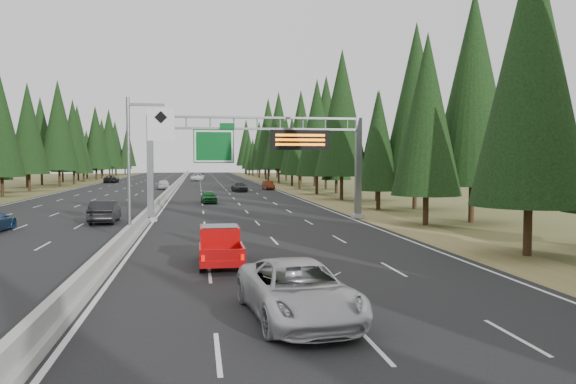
# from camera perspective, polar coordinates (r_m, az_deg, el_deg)

# --- Properties ---
(road) EXTENTS (32.00, 260.00, 0.08)m
(road) POSITION_cam_1_polar(r_m,az_deg,el_deg) (87.60, -11.61, 0.18)
(road) COLOR black
(road) RESTS_ON ground
(shoulder_right) EXTENTS (3.60, 260.00, 0.06)m
(shoulder_right) POSITION_cam_1_polar(r_m,az_deg,el_deg) (88.63, -0.04, 0.27)
(shoulder_right) COLOR olive
(shoulder_right) RESTS_ON ground
(shoulder_left) EXTENTS (3.60, 260.00, 0.06)m
(shoulder_left) POSITION_cam_1_polar(r_m,az_deg,el_deg) (90.15, -22.99, 0.07)
(shoulder_left) COLOR brown
(shoulder_left) RESTS_ON ground
(median_barrier) EXTENTS (0.70, 260.00, 0.85)m
(median_barrier) POSITION_cam_1_polar(r_m,az_deg,el_deg) (87.58, -11.61, 0.43)
(median_barrier) COLOR gray
(median_barrier) RESTS_ON road
(sign_gantry) EXTENTS (16.75, 0.98, 7.80)m
(sign_gantry) POSITION_cam_1_polar(r_m,az_deg,el_deg) (42.60, -2.27, 4.16)
(sign_gantry) COLOR slate
(sign_gantry) RESTS_ON road
(hov_sign_pole) EXTENTS (2.80, 0.50, 8.00)m
(hov_sign_pole) POSITION_cam_1_polar(r_m,az_deg,el_deg) (32.53, -14.88, 3.40)
(hov_sign_pole) COLOR slate
(hov_sign_pole) RESTS_ON road
(tree_row_right) EXTENTS (12.37, 242.35, 18.97)m
(tree_row_right) POSITION_cam_1_polar(r_m,az_deg,el_deg) (81.27, 3.97, 6.67)
(tree_row_right) COLOR black
(tree_row_right) RESTS_ON ground
(tree_row_left) EXTENTS (11.63, 242.73, 18.96)m
(tree_row_left) POSITION_cam_1_polar(r_m,az_deg,el_deg) (88.07, -26.32, 5.94)
(tree_row_left) COLOR black
(tree_row_left) RESTS_ON ground
(silver_minivan) EXTENTS (3.24, 6.06, 1.62)m
(silver_minivan) POSITION_cam_1_polar(r_m,az_deg,el_deg) (16.07, 1.05, -9.97)
(silver_minivan) COLOR #B9B9BE
(silver_minivan) RESTS_ON road
(red_pickup) EXTENTS (1.77, 4.96, 1.62)m
(red_pickup) POSITION_cam_1_polar(r_m,az_deg,el_deg) (24.57, -6.94, -5.19)
(red_pickup) COLOR black
(red_pickup) RESTS_ON road
(car_ahead_green) EXTENTS (1.77, 3.94, 1.32)m
(car_ahead_green) POSITION_cam_1_polar(r_m,az_deg,el_deg) (59.71, -8.05, -0.50)
(car_ahead_green) COLOR #12511E
(car_ahead_green) RESTS_ON road
(car_ahead_dkred) EXTENTS (1.66, 4.05, 1.30)m
(car_ahead_dkred) POSITION_cam_1_polar(r_m,az_deg,el_deg) (86.47, -2.02, 0.66)
(car_ahead_dkred) COLOR #571C0C
(car_ahead_dkred) RESTS_ON road
(car_ahead_dkgrey) EXTENTS (2.31, 4.83, 1.36)m
(car_ahead_dkgrey) POSITION_cam_1_polar(r_m,az_deg,el_deg) (81.46, -4.97, 0.52)
(car_ahead_dkgrey) COLOR black
(car_ahead_dkgrey) RESTS_ON road
(car_ahead_white) EXTENTS (3.26, 6.13, 1.64)m
(car_ahead_white) POSITION_cam_1_polar(r_m,az_deg,el_deg) (125.84, -9.16, 1.49)
(car_ahead_white) COLOR white
(car_ahead_white) RESTS_ON road
(car_ahead_far) EXTENTS (2.17, 4.89, 1.63)m
(car_ahead_far) POSITION_cam_1_polar(r_m,az_deg,el_deg) (137.21, -8.86, 1.63)
(car_ahead_far) COLOR black
(car_ahead_far) RESTS_ON road
(car_onc_near) EXTENTS (1.77, 4.91, 1.61)m
(car_onc_near) POSITION_cam_1_polar(r_m,az_deg,el_deg) (42.50, -18.11, -1.91)
(car_onc_near) COLOR black
(car_onc_near) RESTS_ON road
(car_onc_white) EXTENTS (2.01, 4.60, 1.54)m
(car_onc_white) POSITION_cam_1_polar(r_m,az_deg,el_deg) (89.76, -12.51, 0.76)
(car_onc_white) COLOR silver
(car_onc_white) RESTS_ON road
(car_onc_far) EXTENTS (2.62, 5.52, 1.52)m
(car_onc_far) POSITION_cam_1_polar(r_m,az_deg,el_deg) (119.21, -17.50, 1.27)
(car_onc_far) COLOR black
(car_onc_far) RESTS_ON road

